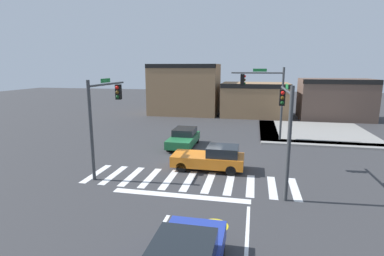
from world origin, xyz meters
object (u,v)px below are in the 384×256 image
at_px(traffic_signal_southeast, 286,115).
at_px(car_orange, 211,158).
at_px(traffic_signal_northeast, 265,91).
at_px(traffic_signal_southwest, 104,108).
at_px(car_green, 184,138).

relative_size(traffic_signal_southeast, car_orange, 1.24).
xyz_separation_m(traffic_signal_southeast, traffic_signal_northeast, (-0.79, 9.67, 0.44)).
distance_m(traffic_signal_southeast, traffic_signal_southwest, 10.13).
bearing_deg(car_orange, traffic_signal_northeast, -111.41).
bearing_deg(car_green, traffic_signal_southwest, -27.39).
height_order(traffic_signal_southwest, traffic_signal_northeast, traffic_signal_northeast).
height_order(traffic_signal_southwest, car_green, traffic_signal_southwest).
height_order(traffic_signal_northeast, car_green, traffic_signal_northeast).
bearing_deg(traffic_signal_northeast, traffic_signal_southeast, 94.68).
bearing_deg(car_green, traffic_signal_southeast, 47.39).
xyz_separation_m(traffic_signal_northeast, car_orange, (-3.22, -8.20, -3.44)).
xyz_separation_m(traffic_signal_southeast, car_green, (-6.88, 6.33, -3.03)).
xyz_separation_m(traffic_signal_southeast, car_orange, (-4.01, 1.46, -3.00)).
bearing_deg(car_green, traffic_signal_northeast, 118.70).
distance_m(car_orange, car_green, 5.66).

